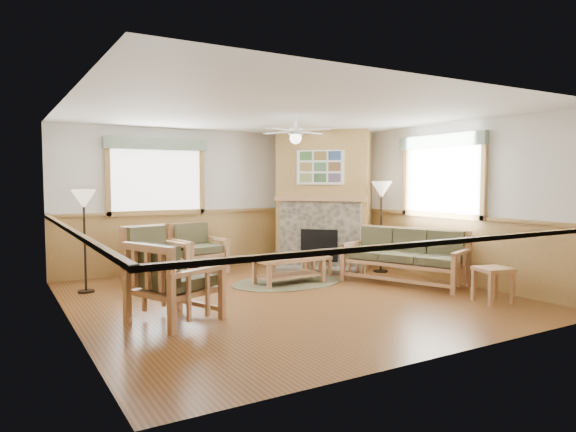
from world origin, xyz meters
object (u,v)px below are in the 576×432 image
armchair_back_right (199,248)px  end_table_chairs (175,259)px  floor_lamp_right (381,227)px  armchair_back_left (155,254)px  armchair_left (175,281)px  floor_lamp_left (85,241)px  end_table_sofa (493,285)px  sofa (404,256)px  coffee_table (289,270)px  footstool (316,266)px

armchair_back_right → end_table_chairs: size_ratio=1.55×
armchair_back_right → floor_lamp_right: (3.00, -1.65, 0.40)m
armchair_back_left → armchair_back_right: bearing=10.8°
armchair_back_left → armchair_back_right: armchair_back_left is taller
armchair_left → floor_lamp_left: size_ratio=0.62×
armchair_left → end_table_sofa: armchair_left is taller
floor_lamp_left → armchair_back_right: bearing=18.3°
armchair_back_right → floor_lamp_left: (-2.10, -0.70, 0.34)m
sofa → floor_lamp_right: (0.38, 1.03, 0.41)m
armchair_back_left → end_table_chairs: (0.48, 0.42, -0.18)m
floor_lamp_right → coffee_table: bearing=-178.2°
sofa → coffee_table: sofa is taller
coffee_table → sofa: bearing=-31.4°
sofa → floor_lamp_left: (-4.72, 1.98, 0.34)m
coffee_table → floor_lamp_right: floor_lamp_right is taller
end_table_sofa → footstool: end_table_sofa is taller
armchair_back_right → coffee_table: armchair_back_right is taller
coffee_table → floor_lamp_left: 3.27m
end_table_chairs → coffee_table: bearing=-49.9°
end_table_sofa → floor_lamp_right: (0.22, 2.66, 0.61)m
armchair_back_left → coffee_table: (1.90, -1.27, -0.25)m
end_table_chairs → floor_lamp_left: bearing=-157.6°
armchair_back_left → floor_lamp_right: (3.95, -1.20, 0.39)m
coffee_table → floor_lamp_right: bearing=0.5°
armchair_back_right → floor_lamp_right: 3.45m
coffee_table → end_table_chairs: size_ratio=1.90×
coffee_table → end_table_chairs: (-1.42, 1.69, 0.07)m
armchair_back_left → floor_lamp_right: floor_lamp_right is taller
end_table_chairs → end_table_sofa: (3.25, -4.29, -0.05)m
armchair_back_left → end_table_sofa: (3.73, -3.87, -0.22)m
sofa → end_table_chairs: size_ratio=3.34×
armchair_back_left → coffee_table: bearing=-48.0°
end_table_chairs → floor_lamp_left: (-1.63, -0.67, 0.50)m
armchair_back_left → armchair_left: armchair_left is taller
armchair_back_left → footstool: bearing=-33.1°
armchair_back_right → armchair_left: 3.30m
end_table_chairs → floor_lamp_right: size_ratio=0.35×
sofa → footstool: size_ratio=4.77×
armchair_left → footstool: 3.57m
coffee_table → floor_lamp_left: size_ratio=0.71×
armchair_left → floor_lamp_left: 2.41m
coffee_table → end_table_chairs: 2.21m
end_table_sofa → footstool: (-1.04, 2.96, -0.07)m
armchair_back_left → footstool: 2.85m
floor_lamp_left → end_table_chairs: bearing=22.4°
armchair_left → sofa: bearing=-108.7°
footstool → armchair_back_right: bearing=142.1°
end_table_chairs → floor_lamp_left: floor_lamp_left is taller
armchair_back_left → armchair_left: (-0.47, -2.54, 0.02)m
armchair_back_left → floor_lamp_right: 4.14m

